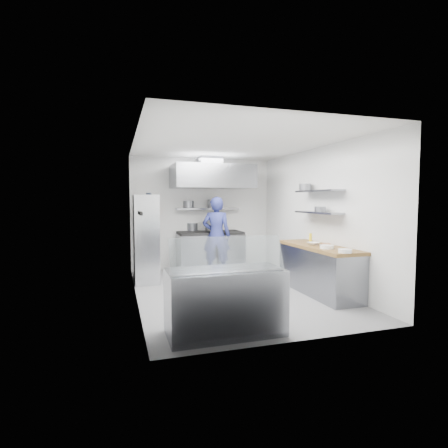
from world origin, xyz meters
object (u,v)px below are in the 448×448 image
object	(u,v)px
gas_range	(210,252)
chef	(216,235)
display_case	(225,302)
wire_rack	(146,239)

from	to	relation	value
gas_range	chef	bearing A→B (deg)	-87.74
display_case	gas_range	bearing A→B (deg)	77.78
wire_rack	display_case	bearing A→B (deg)	-77.32
wire_rack	display_case	size ratio (longest dim) A/B	1.23
wire_rack	display_case	distance (m)	3.42
chef	wire_rack	xyz separation A→B (m)	(-1.65, -0.30, 0.01)
chef	display_case	distance (m)	3.74
gas_range	chef	world-z (taller)	chef
chef	display_case	size ratio (longest dim) A/B	1.21
gas_range	chef	size ratio (longest dim) A/B	0.88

